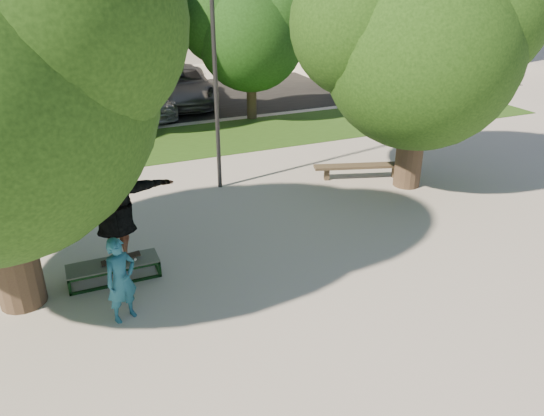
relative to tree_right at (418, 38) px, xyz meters
name	(u,v)px	position (x,y,z in m)	size (l,w,h in m)	color
ground	(250,281)	(-5.92, -3.08, -4.09)	(120.00, 120.00, 0.00)	#9D9890
grass_strip	(181,142)	(-4.92, 6.42, -4.08)	(30.00, 4.00, 0.02)	#244814
asphalt_strip	(124,104)	(-5.92, 12.92, -4.09)	(40.00, 8.00, 0.01)	black
tree_right	(418,38)	(0.00, 0.00, 0.00)	(6.24, 5.33, 6.51)	#38281E
bg_tree_mid	(97,20)	(-6.99, 8.99, -0.08)	(5.76, 4.92, 6.24)	#38281E
bg_tree_right	(248,30)	(-1.48, 8.48, -0.60)	(5.04, 4.31, 5.43)	#38281E
lamppost	(215,76)	(-4.92, 1.92, -0.94)	(0.25, 0.15, 6.11)	#2D2D30
grind_box	(114,271)	(-8.42, -1.92, -3.90)	(1.80, 0.60, 0.38)	#113415
skater_rig	(115,215)	(-8.25, -1.92, -2.68)	(2.39, 0.73, 2.00)	white
bystander	(121,280)	(-8.42, -3.33, -3.29)	(0.59, 0.39, 1.61)	#1C546B
bench	(361,167)	(-0.85, 0.88, -3.73)	(2.80, 1.19, 0.43)	#493C2C
car_dark	(119,99)	(-6.42, 10.42, -3.27)	(1.75, 5.02, 1.65)	black
car_grey	(181,85)	(-3.42, 12.15, -3.28)	(2.71, 5.88, 1.63)	slate
car_silver_b	(141,98)	(-5.42, 10.97, -3.41)	(1.92, 4.72, 1.37)	#9D9DA1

